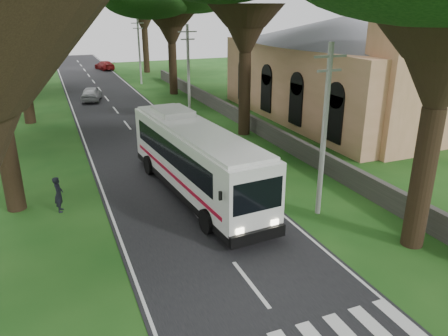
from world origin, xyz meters
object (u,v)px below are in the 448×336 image
Objects in this scene: distant_car_c at (105,65)px; pedestrian at (59,194)px; pole_mid at (188,71)px; church at (342,62)px; distant_car_a at (91,94)px; coach_bus at (195,158)px; pole_near at (324,129)px; pole_far at (139,50)px.

pedestrian is (-9.01, -50.12, 0.18)m from distant_car_c.
church is at bearing -19.81° from pole_mid.
pedestrian reaches higher than distant_car_a.
pedestrian is (-23.87, -10.63, -4.02)m from church.
pole_mid is 0.63× the size of coach_bus.
pole_near reaches higher than distant_car_a.
pole_far reaches higher than coach_bus.
pedestrian is at bearing 66.12° from distant_car_c.
pole_far is at bearing 116.82° from church.
pole_near is 1.71× the size of distant_car_c.
distant_car_c is at bearing -87.31° from distant_car_a.
church reaches higher than pole_far.
distant_car_c is at bearing 82.51° from coach_bus.
church is 20.56m from coach_bus.
pole_near and pole_far have the same top height.
distant_car_c is (-2.50, 55.04, -3.47)m from pole_near.
church is 5.53× the size of distant_car_a.
church reaches higher than coach_bus.
pole_near is 4.49× the size of pedestrian.
distant_car_a is 2.44× the size of pedestrian.
coach_bus is at bearing 136.53° from pole_near.
distant_car_a is (-19.44, 15.90, -4.14)m from church.
pole_mid is 35.30m from distant_car_c.
pole_mid is at bearing 68.16° from coach_bus.
distant_car_c is (2.21, 50.58, -1.27)m from coach_bus.
coach_bus is at bearing -97.54° from pole_far.
coach_bus is 7.10× the size of pedestrian.
church reaches higher than pole_mid.
pole_far is at bearing 90.00° from pole_near.
distant_car_a reaches higher than distant_car_c.
distant_car_c is (-2.50, 15.04, -3.47)m from pole_far.
coach_bus is 27.12m from distant_car_a.
coach_bus is at bearing -147.00° from church.
pole_mid is at bearing -30.93° from pedestrian.
pole_near is at bearing 78.91° from distant_car_c.
church reaches higher than distant_car_c.
pole_near reaches higher than distant_car_c.
pole_mid is 13.88m from distant_car_a.
church is at bearing -59.59° from pedestrian.
pole_near is 20.00m from pole_mid.
distant_car_c is (-2.50, 35.04, -3.47)m from pole_mid.
pole_near is at bearing -90.00° from pole_far.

